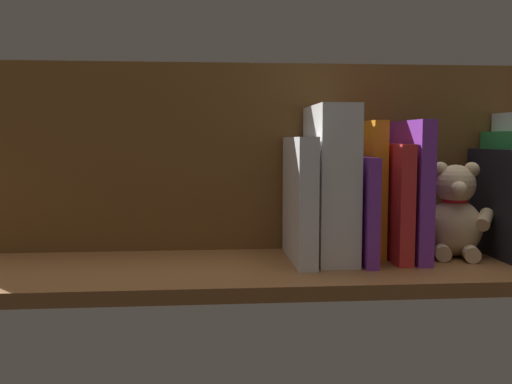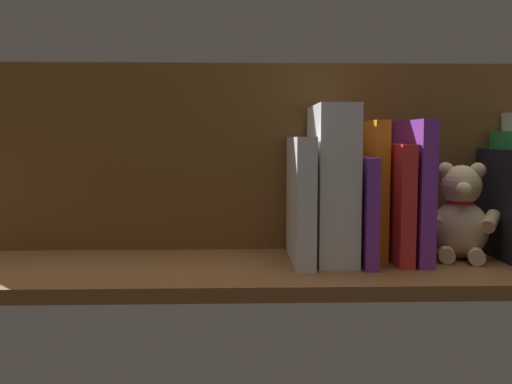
# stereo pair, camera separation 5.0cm
# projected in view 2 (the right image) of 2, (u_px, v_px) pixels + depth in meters

# --- Properties ---
(ground_plane) EXTENTS (1.17, 0.30, 0.02)m
(ground_plane) POSITION_uv_depth(u_px,v_px,m) (256.00, 270.00, 0.93)
(ground_plane) COLOR brown
(shelf_back_panel) EXTENTS (1.17, 0.02, 0.34)m
(shelf_back_panel) POSITION_uv_depth(u_px,v_px,m) (254.00, 157.00, 1.04)
(shelf_back_panel) COLOR brown
(shelf_back_panel) RESTS_ON ground_plane
(book_3) EXTENTS (0.02, 0.19, 0.19)m
(book_3) POSITION_uv_depth(u_px,v_px,m) (503.00, 205.00, 0.96)
(book_3) COLOR black
(book_3) RESTS_ON ground_plane
(teddy_bear) EXTENTS (0.13, 0.12, 0.16)m
(teddy_bear) POSITION_uv_depth(u_px,v_px,m) (460.00, 217.00, 0.96)
(teddy_bear) COLOR #D1B284
(teddy_bear) RESTS_ON ground_plane
(book_4) EXTENTS (0.02, 0.17, 0.23)m
(book_4) POSITION_uv_depth(u_px,v_px,m) (413.00, 190.00, 0.96)
(book_4) COLOR purple
(book_4) RESTS_ON ground_plane
(book_5) EXTENTS (0.02, 0.17, 0.20)m
(book_5) POSITION_uv_depth(u_px,v_px,m) (394.00, 202.00, 0.96)
(book_5) COLOR red
(book_5) RESTS_ON ground_plane
(book_6) EXTENTS (0.02, 0.13, 0.23)m
(book_6) POSITION_uv_depth(u_px,v_px,m) (373.00, 189.00, 0.98)
(book_6) COLOR orange
(book_6) RESTS_ON ground_plane
(book_7) EXTENTS (0.02, 0.19, 0.17)m
(book_7) POSITION_uv_depth(u_px,v_px,m) (361.00, 209.00, 0.95)
(book_7) COLOR purple
(book_7) RESTS_ON ground_plane
(dictionary_thick_white) EXTENTS (0.06, 0.17, 0.26)m
(dictionary_thick_white) POSITION_uv_depth(u_px,v_px,m) (332.00, 183.00, 0.95)
(dictionary_thick_white) COLOR silver
(dictionary_thick_white) RESTS_ON ground_plane
(book_8) EXTENTS (0.03, 0.19, 0.21)m
(book_8) POSITION_uv_depth(u_px,v_px,m) (300.00, 199.00, 0.94)
(book_8) COLOR silver
(book_8) RESTS_ON ground_plane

